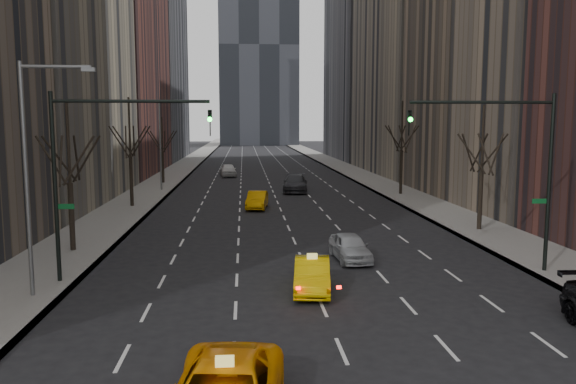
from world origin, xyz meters
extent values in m
cube|color=slate|center=(-12.25, 70.00, 0.07)|extent=(4.50, 320.00, 0.15)
cube|color=slate|center=(12.25, 70.00, 0.07)|extent=(4.50, 320.00, 0.15)
cube|color=brown|center=(-21.50, 66.00, 22.00)|extent=(14.00, 28.00, 44.00)
cube|color=slate|center=(21.50, 95.00, 29.00)|extent=(14.00, 30.00, 58.00)
cylinder|color=black|center=(-12.00, 18.00, 1.93)|extent=(0.28, 0.28, 3.57)
cylinder|color=black|center=(-12.00, 18.00, 5.84)|extent=(0.16, 0.16, 4.25)
cylinder|color=black|center=(-11.85, 18.85, 4.95)|extent=(0.42, 1.80, 2.52)
cylinder|color=black|center=(-11.19, 18.29, 4.95)|extent=(1.74, 0.72, 2.52)
cylinder|color=black|center=(-11.34, 17.45, 4.95)|extent=(1.46, 1.25, 2.52)
cylinder|color=black|center=(-12.15, 17.15, 4.95)|extent=(0.42, 1.80, 2.52)
cylinder|color=black|center=(-12.81, 17.71, 4.95)|extent=(1.74, 0.72, 2.52)
cylinder|color=black|center=(-12.66, 18.55, 4.95)|extent=(1.46, 1.25, 2.52)
cylinder|color=black|center=(-12.00, 34.00, 2.15)|extent=(0.28, 0.28, 3.99)
cylinder|color=black|center=(-12.00, 34.00, 6.52)|extent=(0.16, 0.16, 4.75)
cylinder|color=black|center=(-11.85, 34.85, 5.37)|extent=(0.42, 1.80, 2.52)
cylinder|color=black|center=(-11.19, 34.29, 5.37)|extent=(1.74, 0.72, 2.52)
cylinder|color=black|center=(-11.34, 33.45, 5.37)|extent=(1.46, 1.25, 2.52)
cylinder|color=black|center=(-12.15, 33.15, 5.37)|extent=(0.42, 1.80, 2.52)
cylinder|color=black|center=(-12.81, 33.71, 5.37)|extent=(1.74, 0.72, 2.52)
cylinder|color=black|center=(-12.66, 34.55, 5.37)|extent=(1.46, 1.25, 2.52)
cylinder|color=black|center=(-12.00, 52.00, 1.83)|extent=(0.28, 0.28, 3.36)
cylinder|color=black|center=(-12.00, 52.00, 5.51)|extent=(0.16, 0.16, 4.00)
cylinder|color=black|center=(-11.85, 52.85, 4.74)|extent=(0.42, 1.80, 2.52)
cylinder|color=black|center=(-11.19, 52.29, 4.74)|extent=(1.74, 0.72, 2.52)
cylinder|color=black|center=(-11.34, 51.45, 4.74)|extent=(1.46, 1.25, 2.52)
cylinder|color=black|center=(-12.15, 51.15, 4.74)|extent=(0.42, 1.80, 2.52)
cylinder|color=black|center=(-12.81, 51.71, 4.74)|extent=(1.74, 0.72, 2.52)
cylinder|color=black|center=(-12.66, 52.55, 4.74)|extent=(1.46, 1.25, 2.52)
cylinder|color=black|center=(12.00, 22.00, 1.93)|extent=(0.28, 0.28, 3.57)
cylinder|color=black|center=(12.00, 22.00, 5.84)|extent=(0.16, 0.16, 4.25)
cylinder|color=black|center=(12.15, 22.85, 4.95)|extent=(0.42, 1.80, 2.52)
cylinder|color=black|center=(12.81, 22.29, 4.95)|extent=(1.74, 0.72, 2.52)
cylinder|color=black|center=(12.66, 21.45, 4.95)|extent=(1.46, 1.25, 2.52)
cylinder|color=black|center=(11.85, 21.15, 4.95)|extent=(0.42, 1.80, 2.52)
cylinder|color=black|center=(11.19, 21.71, 4.95)|extent=(1.74, 0.72, 2.52)
cylinder|color=black|center=(11.34, 22.55, 4.95)|extent=(1.46, 1.25, 2.52)
cylinder|color=black|center=(12.00, 40.00, 2.15)|extent=(0.28, 0.28, 3.99)
cylinder|color=black|center=(12.00, 40.00, 6.52)|extent=(0.16, 0.16, 4.75)
cylinder|color=black|center=(12.15, 40.85, 5.37)|extent=(0.42, 1.80, 2.52)
cylinder|color=black|center=(12.81, 40.29, 5.37)|extent=(1.74, 0.72, 2.52)
cylinder|color=black|center=(12.66, 39.45, 5.37)|extent=(1.46, 1.25, 2.52)
cylinder|color=black|center=(11.85, 39.15, 5.37)|extent=(0.42, 1.80, 2.52)
cylinder|color=black|center=(11.19, 39.71, 5.37)|extent=(1.74, 0.72, 2.52)
cylinder|color=black|center=(11.34, 40.55, 5.37)|extent=(1.46, 1.25, 2.52)
cylinder|color=black|center=(-10.80, 12.00, 4.15)|extent=(0.18, 0.18, 8.00)
cylinder|color=black|center=(-7.55, 12.00, 7.75)|extent=(6.50, 0.14, 0.14)
imported|color=black|center=(-4.30, 12.00, 6.85)|extent=(0.18, 0.22, 1.10)
sphere|color=#0CFF33|center=(-4.30, 11.82, 7.00)|extent=(0.20, 0.20, 0.20)
cube|color=#0C5926|center=(-10.40, 12.00, 3.35)|extent=(0.70, 0.04, 0.22)
cylinder|color=black|center=(10.80, 12.00, 4.15)|extent=(0.18, 0.18, 8.00)
cylinder|color=black|center=(7.55, 12.00, 7.75)|extent=(6.50, 0.14, 0.14)
imported|color=black|center=(4.30, 12.00, 6.85)|extent=(0.18, 0.22, 1.10)
sphere|color=#0CFF33|center=(4.30, 11.82, 7.00)|extent=(0.20, 0.20, 0.20)
cube|color=#0C5926|center=(10.40, 12.00, 3.35)|extent=(0.70, 0.04, 0.22)
cylinder|color=slate|center=(-11.20, 10.00, 4.65)|extent=(0.16, 0.16, 9.00)
cylinder|color=slate|center=(-9.90, 10.00, 8.95)|extent=(2.60, 0.14, 0.14)
cube|color=slate|center=(-8.70, 10.00, 8.85)|extent=(0.50, 0.22, 0.15)
cylinder|color=slate|center=(-11.20, 45.00, 4.65)|extent=(0.16, 0.16, 9.00)
cylinder|color=slate|center=(-9.90, 45.00, 8.95)|extent=(2.60, 0.14, 0.14)
cube|color=slate|center=(-8.70, 45.00, 8.85)|extent=(0.50, 0.22, 0.15)
imported|color=#DFB404|center=(-0.15, 10.17, 0.67)|extent=(1.89, 4.21, 1.34)
imported|color=#A3A7AB|center=(2.38, 15.19, 0.67)|extent=(1.87, 4.05, 1.35)
imported|color=orange|center=(-1.85, 32.62, 0.70)|extent=(1.99, 4.38, 1.39)
imported|color=#2B2B30|center=(2.23, 43.48, 0.85)|extent=(2.98, 6.06, 1.70)
imported|color=silver|center=(-4.90, 60.38, 0.81)|extent=(2.37, 4.94, 1.63)
camera|label=1|loc=(-2.89, -12.06, 6.86)|focal=35.00mm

